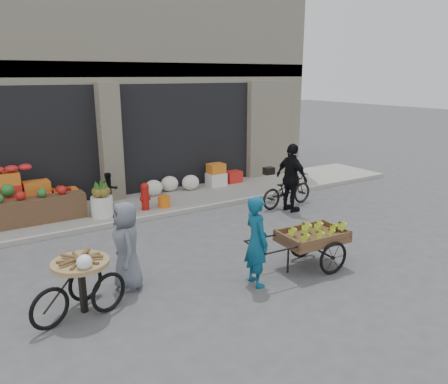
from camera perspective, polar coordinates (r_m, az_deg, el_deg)
ground at (r=8.28m, az=-2.82°, el=-9.71°), size 80.00×80.00×0.00m
sidewalk at (r=11.78m, az=-12.77°, el=-2.12°), size 18.00×2.20×0.12m
building at (r=15.05m, az=-18.83°, el=13.95°), size 14.00×6.45×7.00m
fruit_display at (r=11.35m, az=-25.29°, el=-0.67°), size 3.10×1.12×1.24m
pineapple_bin at (r=11.02m, az=-15.63°, el=-1.83°), size 0.52×0.52×0.50m
fire_hydrant at (r=11.28m, az=-10.28°, el=-0.41°), size 0.22×0.22×0.71m
orange_bucket at (r=11.49m, az=-7.82°, el=-1.23°), size 0.32×0.32×0.30m
right_bay_goods at (r=13.26m, az=-3.11°, el=1.72°), size 3.35×0.60×0.70m
seated_person at (r=11.62m, az=-14.71°, el=0.21°), size 0.51×0.43×0.93m
banana_cart at (r=8.18m, az=11.23°, el=-5.56°), size 2.12×0.97×0.87m
vendor_woman at (r=7.35m, az=4.26°, el=-6.42°), size 0.44×0.61×1.56m
tricycle_cart at (r=6.91m, az=-18.16°, el=-10.62°), size 1.45×1.08×0.95m
vendor_grey at (r=7.42m, az=-12.61°, el=-6.84°), size 0.59×0.80×1.50m
bicycle at (r=11.92m, az=8.21°, el=0.26°), size 1.75×0.71×0.90m
cyclist at (r=11.39m, az=8.83°, el=1.83°), size 0.50×1.07×1.78m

